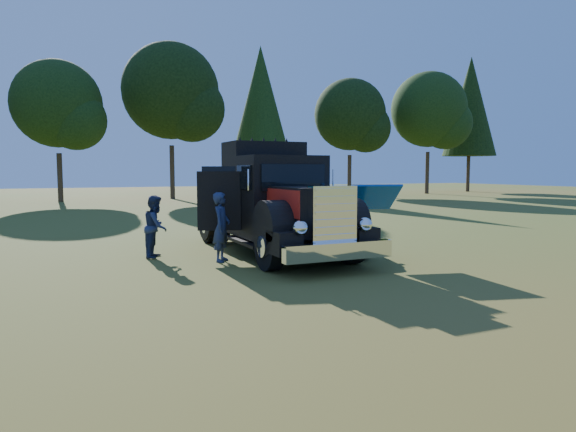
# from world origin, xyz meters

# --- Properties ---
(ground) EXTENTS (120.00, 120.00, 0.00)m
(ground) POSITION_xyz_m (0.00, 0.00, 0.00)
(ground) COLOR #375A1A
(ground) RESTS_ON ground
(treeline) EXTENTS (72.10, 24.04, 13.84)m
(treeline) POSITION_xyz_m (-2.56, 27.41, 7.70)
(treeline) COLOR #2D2116
(treeline) RESTS_ON ground
(diamond_t_truck) EXTENTS (3.33, 7.16, 3.00)m
(diamond_t_truck) POSITION_xyz_m (1.01, 2.36, 1.28)
(diamond_t_truck) COLOR black
(diamond_t_truck) RESTS_ON ground
(hotrod_coupe) EXTENTS (2.68, 4.48, 1.89)m
(hotrod_coupe) POSITION_xyz_m (2.48, 2.34, 0.71)
(hotrod_coupe) COLOR #1907A9
(hotrod_coupe) RESTS_ON ground
(spectator_near) EXTENTS (0.67, 0.74, 1.69)m
(spectator_near) POSITION_xyz_m (-0.65, 1.86, 0.85)
(spectator_near) COLOR #1C2C41
(spectator_near) RESTS_ON ground
(spectator_far) EXTENTS (0.87, 0.95, 1.59)m
(spectator_far) POSITION_xyz_m (-2.00, 3.11, 0.80)
(spectator_far) COLOR #1C2141
(spectator_far) RESTS_ON ground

